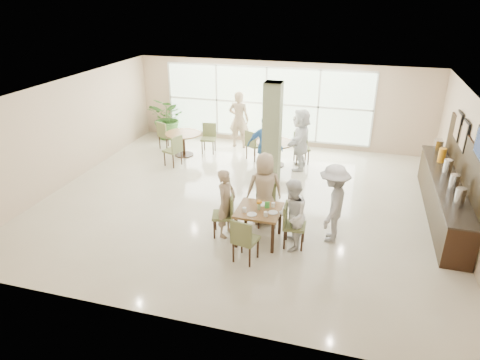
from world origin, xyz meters
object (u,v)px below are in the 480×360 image
(round_table_left, at_px, (183,138))
(round_table_right, at_px, (275,147))
(teen_right, at_px, (292,215))
(adult_b, at_px, (300,139))
(main_table, at_px, (259,213))
(adult_standing, at_px, (239,120))
(potted_plant, at_px, (169,118))
(adult_a, at_px, (265,147))
(teen_left, at_px, (226,203))
(buffet_counter, at_px, (445,194))
(teen_standing, at_px, (333,203))
(teen_far, at_px, (265,189))

(round_table_left, bearing_deg, round_table_right, -0.90)
(teen_right, bearing_deg, adult_b, 176.32)
(main_table, bearing_deg, teen_right, -6.88)
(main_table, xyz_separation_m, adult_standing, (-2.04, 5.60, 0.30))
(main_table, relative_size, teen_right, 0.60)
(potted_plant, bearing_deg, adult_a, -31.02)
(adult_a, bearing_deg, teen_right, -63.95)
(potted_plant, xyz_separation_m, teen_left, (3.97, -5.75, 0.02))
(round_table_right, distance_m, adult_a, 0.99)
(buffet_counter, relative_size, teen_right, 3.08)
(teen_left, bearing_deg, adult_a, 11.75)
(round_table_left, xyz_separation_m, adult_standing, (1.48, 1.26, 0.37))
(teen_left, bearing_deg, potted_plant, 47.79)
(teen_standing, height_order, adult_standing, adult_standing)
(teen_far, xyz_separation_m, adult_b, (0.29, 3.47, 0.07))
(teen_right, bearing_deg, teen_far, -149.06)
(buffet_counter, distance_m, potted_plant, 9.32)
(teen_left, distance_m, teen_right, 1.43)
(adult_b, bearing_deg, adult_standing, -121.08)
(round_table_left, distance_m, adult_b, 3.76)
(adult_a, height_order, adult_standing, adult_standing)
(teen_left, distance_m, adult_b, 4.33)
(potted_plant, height_order, teen_right, teen_right)
(teen_far, height_order, teen_right, teen_far)
(main_table, xyz_separation_m, potted_plant, (-4.70, 5.80, 0.09))
(round_table_right, xyz_separation_m, adult_a, (-0.11, -0.93, 0.31))
(teen_left, height_order, adult_b, adult_b)
(teen_right, relative_size, adult_standing, 0.80)
(potted_plant, distance_m, teen_standing, 8.15)
(teen_standing, bearing_deg, teen_left, -73.74)
(buffet_counter, height_order, teen_right, buffet_counter)
(potted_plant, distance_m, adult_standing, 2.67)
(potted_plant, relative_size, adult_standing, 0.78)
(main_table, xyz_separation_m, adult_a, (-0.64, 3.36, 0.24))
(teen_left, relative_size, adult_standing, 0.80)
(main_table, height_order, teen_standing, teen_standing)
(adult_a, bearing_deg, teen_standing, -49.00)
(buffet_counter, bearing_deg, adult_b, 151.84)
(round_table_right, bearing_deg, adult_a, -96.58)
(round_table_left, distance_m, buffet_counter, 7.73)
(round_table_right, bearing_deg, teen_right, -74.24)
(potted_plant, bearing_deg, buffet_counter, -22.18)
(round_table_right, height_order, potted_plant, potted_plant)
(teen_left, relative_size, teen_far, 0.91)
(main_table, bearing_deg, adult_standing, 110.04)
(teen_far, xyz_separation_m, teen_standing, (1.53, -0.32, 0.02))
(round_table_right, height_order, teen_standing, teen_standing)
(round_table_right, bearing_deg, main_table, -82.88)
(round_table_right, xyz_separation_m, teen_far, (0.47, -3.49, 0.27))
(main_table, height_order, adult_a, adult_a)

